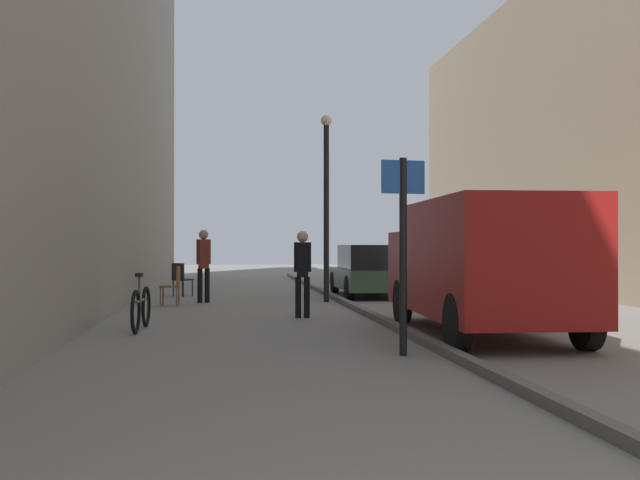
{
  "coord_description": "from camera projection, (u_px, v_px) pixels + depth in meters",
  "views": [
    {
      "loc": [
        -1.3,
        -1.49,
        1.46
      ],
      "look_at": [
        0.77,
        14.49,
        1.56
      ],
      "focal_mm": 41.15,
      "sensor_mm": 36.0,
      "label": 1
    }
  ],
  "objects": [
    {
      "name": "parked_car",
      "position": [
        370.0,
        271.0,
        20.79
      ],
      "size": [
        1.88,
        4.22,
        1.45
      ],
      "rotation": [
        0.0,
        0.0,
        -0.01
      ],
      "color": "#335138",
      "rests_on": "ground_plane"
    },
    {
      "name": "cafe_chair_by_doorway",
      "position": [
        181.0,
        277.0,
        20.55
      ],
      "size": [
        0.62,
        0.62,
        0.94
      ],
      "rotation": [
        0.0,
        0.0,
        5.6
      ],
      "color": "black",
      "rests_on": "ground_plane"
    },
    {
      "name": "cafe_chair_near_window",
      "position": [
        174.0,
        283.0,
        17.34
      ],
      "size": [
        0.47,
        0.47,
        0.94
      ],
      "rotation": [
        0.0,
        0.0,
        1.5
      ],
      "color": "brown",
      "rests_on": "ground_plane"
    },
    {
      "name": "kerb_strip",
      "position": [
        380.0,
        319.0,
        13.74
      ],
      "size": [
        0.16,
        40.0,
        0.12
      ],
      "primitive_type": "cube",
      "color": "#615F5B",
      "rests_on": "ground_plane"
    },
    {
      "name": "ground_plane",
      "position": [
        296.0,
        323.0,
        13.53
      ],
      "size": [
        80.0,
        80.0,
        0.0
      ],
      "primitive_type": "plane",
      "color": "gray"
    },
    {
      "name": "pedestrian_mid_block",
      "position": [
        204.0,
        261.0,
        18.39
      ],
      "size": [
        0.36,
        0.24,
        1.83
      ],
      "rotation": [
        0.0,
        0.0,
        0.2
      ],
      "color": "black",
      "rests_on": "ground_plane"
    },
    {
      "name": "bicycle_leaning",
      "position": [
        141.0,
        308.0,
        12.44
      ],
      "size": [
        0.15,
        1.77,
        0.98
      ],
      "rotation": [
        0.0,
        0.0,
        -0.05
      ],
      "color": "black",
      "rests_on": "ground_plane"
    },
    {
      "name": "delivery_van",
      "position": [
        481.0,
        262.0,
        11.84
      ],
      "size": [
        2.23,
        5.45,
        2.15
      ],
      "rotation": [
        0.0,
        0.0,
        -0.04
      ],
      "color": "maroon",
      "rests_on": "ground_plane"
    },
    {
      "name": "lamp_post",
      "position": [
        326.0,
        195.0,
        18.61
      ],
      "size": [
        0.28,
        0.28,
        4.76
      ],
      "color": "black",
      "rests_on": "ground_plane"
    },
    {
      "name": "pedestrian_main_foreground",
      "position": [
        303.0,
        268.0,
        14.55
      ],
      "size": [
        0.34,
        0.22,
        1.73
      ],
      "rotation": [
        0.0,
        0.0,
        -0.12
      ],
      "color": "black",
      "rests_on": "ground_plane"
    },
    {
      "name": "street_sign_post",
      "position": [
        403.0,
        238.0,
        9.64
      ],
      "size": [
        0.6,
        0.11,
        2.6
      ],
      "rotation": [
        0.0,
        0.0,
        3.28
      ],
      "color": "black",
      "rests_on": "ground_plane"
    }
  ]
}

